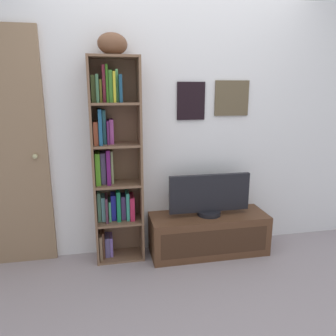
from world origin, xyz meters
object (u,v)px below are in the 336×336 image
object	(u,v)px
television	(210,195)
tv_stand	(208,234)
football	(113,44)
bookshelf	(113,163)

from	to	relation	value
television	tv_stand	bearing A→B (deg)	-90.00
football	tv_stand	world-z (taller)	football
bookshelf	football	size ratio (longest dim) A/B	6.92
tv_stand	television	world-z (taller)	television
football	tv_stand	distance (m)	1.92
bookshelf	football	bearing A→B (deg)	-38.97
bookshelf	football	world-z (taller)	football
television	bookshelf	bearing A→B (deg)	173.59
bookshelf	football	distance (m)	1.00
football	tv_stand	xyz separation A→B (m)	(0.84, -0.07, -1.72)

